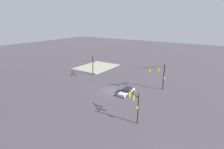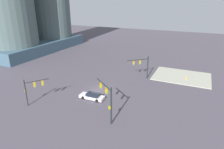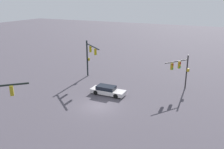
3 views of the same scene
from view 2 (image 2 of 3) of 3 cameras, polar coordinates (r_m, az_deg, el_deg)
name	(u,v)px [view 2 (image 2 of 3)]	position (r m, az deg, el deg)	size (l,w,h in m)	color
ground_plane	(99,90)	(41.01, -3.95, -4.69)	(190.42, 190.42, 0.00)	#49434D
sidewalk_corner	(182,76)	(51.17, 19.75, -0.52)	(10.36, 13.34, 0.15)	#A2A28E
traffic_signal_near_corner	(33,87)	(37.17, -22.24, -3.43)	(3.58, 2.79, 5.01)	black
traffic_signal_opposite_side	(107,97)	(29.55, -1.35, -6.50)	(3.77, 4.26, 6.07)	black
traffic_signal_cross_street	(142,64)	(46.08, 8.90, 2.99)	(3.78, 4.09, 5.53)	black
sedan_car_approaching	(92,96)	(37.49, -5.81, -6.35)	(1.90, 4.87, 1.21)	silver
fire_hydrant_on_curb	(186,78)	(49.29, 20.92, -0.97)	(0.33, 0.22, 0.71)	gold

